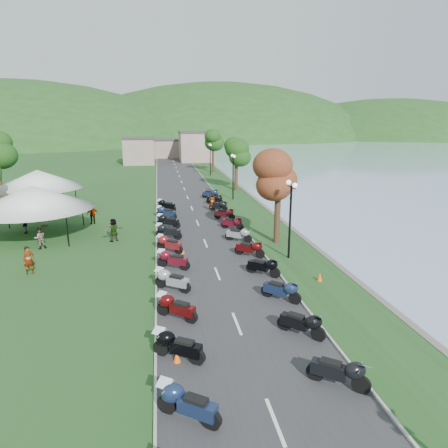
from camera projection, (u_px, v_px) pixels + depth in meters
name	position (u px, v px, depth m)	size (l,w,h in m)	color
road	(188.00, 197.00, 46.33)	(7.00, 120.00, 0.02)	#313134
hills_backdrop	(164.00, 138.00, 199.09)	(360.00, 120.00, 76.00)	#285621
far_building	(163.00, 149.00, 88.35)	(18.00, 16.00, 5.00)	gray
moto_row_left	(173.00, 270.00, 22.55)	(2.60, 37.59, 1.10)	#331411
moto_row_right	(239.00, 234.00, 29.48)	(2.60, 36.02, 1.10)	#331411
vendor_tent_main	(34.00, 212.00, 30.35)	(5.92, 5.92, 4.00)	silver
vendor_tent_side	(39.00, 190.00, 39.60)	(5.69, 5.69, 4.00)	silver
tree_lakeside	(278.00, 194.00, 28.49)	(2.63, 2.63, 7.29)	#205016
pedestrian_a	(31.00, 274.00, 23.47)	(0.61, 0.45, 1.68)	slate
pedestrian_b	(41.00, 249.00, 28.01)	(0.76, 0.42, 1.57)	slate
pedestrian_c	(25.00, 233.00, 31.73)	(1.17, 0.48, 1.81)	slate
traffic_cone_near	(177.00, 357.00, 14.85)	(0.30, 0.30, 0.47)	#F2590C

